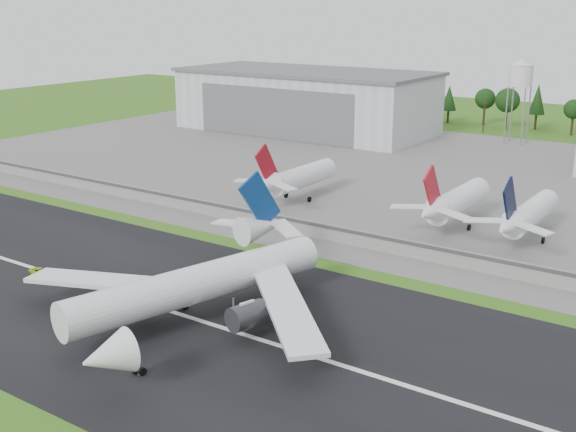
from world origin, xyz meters
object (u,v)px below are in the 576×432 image
Objects in this scene: ground_vehicle at (40,271)px; parked_jet_red_a at (294,178)px; parked_jet_navy at (526,215)px; parked_jet_red_b at (453,203)px; main_airliner at (197,293)px.

parked_jet_red_a is (9.47, 67.92, 5.27)m from ground_vehicle.
parked_jet_red_b is at bearing 179.83° from parked_jet_navy.
parked_jet_navy is (66.25, 67.90, 5.16)m from ground_vehicle.
main_airliner is 72.33m from parked_jet_red_a.
main_airliner reaches higher than parked_jet_navy.
parked_jet_red_a is at bearing -52.45° from main_airliner.
main_airliner is 1.87× the size of parked_jet_red_b.
parked_jet_red_a is at bearing 179.98° from parked_jet_navy.
ground_vehicle is at bearing 16.83° from main_airliner.
parked_jet_navy is (29.42, 66.93, 0.97)m from main_airliner.
parked_jet_red_a is at bearing -13.26° from ground_vehicle.
main_airliner is 73.11m from parked_jet_navy.
ground_vehicle is at bearing -97.94° from parked_jet_red_a.
parked_jet_red_b is at bearing -41.96° from ground_vehicle.
main_airliner is 68.37m from parked_jet_red_b.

